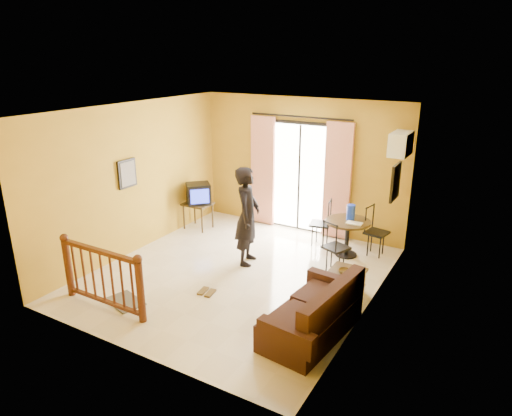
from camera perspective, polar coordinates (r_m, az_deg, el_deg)
The scene contains 19 objects.
ground at distance 7.96m, azimuth -2.30°, elevation -8.27°, with size 5.00×5.00×0.00m, color beige.
room_shell at distance 7.34m, azimuth -2.47°, elevation 3.64°, with size 5.00×5.00×5.00m.
balcony_door at distance 9.55m, azimuth 5.41°, elevation 3.96°, with size 2.25×0.14×2.46m.
tv_table at distance 9.86m, azimuth -7.28°, elevation 0.20°, with size 0.58×0.48×0.58m.
television at distance 9.75m, azimuth -7.21°, elevation 1.80°, with size 0.65×0.65×0.43m.
picture_left at distance 8.60m, azimuth -15.80°, elevation 4.16°, with size 0.05×0.42×0.52m.
dining_table at distance 8.62m, azimuth 11.39°, elevation -2.48°, with size 0.83×0.83×0.69m.
water_jug at distance 8.57m, azimuth 11.77°, elevation -0.54°, with size 0.16×0.16×0.29m, color #1633CE.
serving_tray at distance 8.43m, azimuth 12.19°, elevation -1.87°, with size 0.28×0.18×0.02m, color beige.
dining_chairs at distance 8.76m, azimuth 10.77°, elevation -5.96°, with size 1.56×1.52×0.95m.
air_conditioner at distance 8.24m, azimuth 17.60°, elevation 7.66°, with size 0.31×0.60×0.40m.
botanical_print at distance 7.71m, azimuth 17.03°, elevation 3.14°, with size 0.05×0.50×0.60m.
coffee_table at distance 7.16m, azimuth 10.66°, elevation -9.39°, with size 0.53×0.95×0.42m.
bowl at distance 7.17m, azimuth 11.02°, elevation -7.83°, with size 0.20×0.20×0.06m, color #533F1C.
sofa at distance 6.29m, azimuth 7.36°, elevation -13.26°, with size 0.95×1.76×0.80m.
standing_person at distance 8.05m, azimuth -1.08°, elevation -1.03°, with size 0.65×0.43×1.78m, color black.
stair_balustrade at distance 7.11m, azimuth -18.71°, elevation -7.75°, with size 1.63×0.13×1.04m.
doormat at distance 7.41m, azimuth -16.05°, elevation -11.17°, with size 0.60×0.40×0.02m, color #4F4C3F.
sandals at distance 7.42m, azimuth -6.19°, elevation -10.39°, with size 0.28×0.26×0.03m.
Camera 1 is at (3.81, -5.97, 3.63)m, focal length 32.00 mm.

